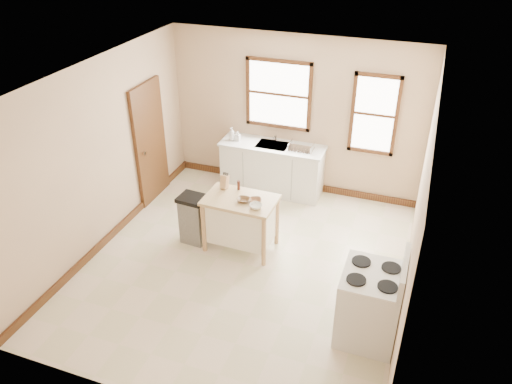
% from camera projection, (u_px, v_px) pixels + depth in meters
% --- Properties ---
extents(floor, '(5.00, 5.00, 0.00)m').
position_uv_depth(floor, '(244.00, 264.00, 7.35)').
color(floor, beige).
rests_on(floor, ground).
extents(ceiling, '(5.00, 5.00, 0.00)m').
position_uv_depth(ceiling, '(242.00, 79.00, 5.93)').
color(ceiling, white).
rests_on(ceiling, ground).
extents(wall_back, '(4.50, 0.04, 2.80)m').
position_uv_depth(wall_back, '(295.00, 115.00, 8.67)').
color(wall_back, tan).
rests_on(wall_back, ground).
extents(wall_left, '(0.04, 5.00, 2.80)m').
position_uv_depth(wall_left, '(100.00, 156.00, 7.30)').
color(wall_left, tan).
rests_on(wall_left, ground).
extents(wall_right, '(0.04, 5.00, 2.80)m').
position_uv_depth(wall_right, '(418.00, 212.00, 5.99)').
color(wall_right, tan).
rests_on(wall_right, ground).
extents(window_main, '(1.17, 0.06, 1.22)m').
position_uv_depth(window_main, '(278.00, 94.00, 8.56)').
color(window_main, '#3A1910').
rests_on(window_main, wall_back).
extents(window_side, '(0.77, 0.06, 1.37)m').
position_uv_depth(window_side, '(374.00, 115.00, 8.16)').
color(window_side, '#3A1910').
rests_on(window_side, wall_back).
extents(door_left, '(0.06, 0.90, 2.10)m').
position_uv_depth(door_left, '(150.00, 143.00, 8.52)').
color(door_left, '#3A1910').
rests_on(door_left, ground).
extents(baseboard_back, '(4.50, 0.04, 0.12)m').
position_uv_depth(baseboard_back, '(292.00, 183.00, 9.33)').
color(baseboard_back, '#3A1910').
rests_on(baseboard_back, ground).
extents(baseboard_left, '(0.04, 5.00, 0.12)m').
position_uv_depth(baseboard_left, '(115.00, 231.00, 7.97)').
color(baseboard_left, '#3A1910').
rests_on(baseboard_left, ground).
extents(sink_counter, '(1.86, 0.62, 0.92)m').
position_uv_depth(sink_counter, '(272.00, 168.00, 8.99)').
color(sink_counter, silver).
rests_on(sink_counter, ground).
extents(faucet, '(0.03, 0.03, 0.22)m').
position_uv_depth(faucet, '(276.00, 135.00, 8.85)').
color(faucet, silver).
rests_on(faucet, sink_counter).
extents(soap_bottle_a, '(0.12, 0.12, 0.24)m').
position_uv_depth(soap_bottle_a, '(232.00, 134.00, 8.86)').
color(soap_bottle_a, '#B2B2B2').
rests_on(soap_bottle_a, sink_counter).
extents(soap_bottle_b, '(0.09, 0.09, 0.18)m').
position_uv_depth(soap_bottle_b, '(238.00, 136.00, 8.87)').
color(soap_bottle_b, '#B2B2B2').
rests_on(soap_bottle_b, sink_counter).
extents(dish_rack, '(0.45, 0.36, 0.10)m').
position_uv_depth(dish_rack, '(301.00, 147.00, 8.56)').
color(dish_rack, silver).
rests_on(dish_rack, sink_counter).
extents(kitchen_island, '(1.07, 0.70, 0.87)m').
position_uv_depth(kitchen_island, '(241.00, 223.00, 7.51)').
color(kitchen_island, tan).
rests_on(kitchen_island, ground).
extents(knife_block, '(0.11, 0.11, 0.20)m').
position_uv_depth(knife_block, '(225.00, 182.00, 7.51)').
color(knife_block, '#DCAF73').
rests_on(knife_block, kitchen_island).
extents(pepper_grinder, '(0.05, 0.05, 0.15)m').
position_uv_depth(pepper_grinder, '(239.00, 185.00, 7.48)').
color(pepper_grinder, '#3E1A10').
rests_on(pepper_grinder, kitchen_island).
extents(bowl_a, '(0.20, 0.20, 0.04)m').
position_uv_depth(bowl_a, '(243.00, 200.00, 7.22)').
color(bowl_a, brown).
rests_on(bowl_a, kitchen_island).
extents(bowl_b, '(0.23, 0.23, 0.04)m').
position_uv_depth(bowl_b, '(255.00, 200.00, 7.21)').
color(bowl_b, brown).
rests_on(bowl_b, kitchen_island).
extents(bowl_c, '(0.20, 0.20, 0.06)m').
position_uv_depth(bowl_c, '(256.00, 206.00, 7.06)').
color(bowl_c, white).
rests_on(bowl_c, kitchen_island).
extents(trash_bin, '(0.44, 0.38, 0.80)m').
position_uv_depth(trash_bin, '(194.00, 219.00, 7.67)').
color(trash_bin, gray).
rests_on(trash_bin, ground).
extents(gas_stove, '(0.76, 0.77, 1.21)m').
position_uv_depth(gas_stove, '(371.00, 296.00, 5.88)').
color(gas_stove, silver).
rests_on(gas_stove, ground).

